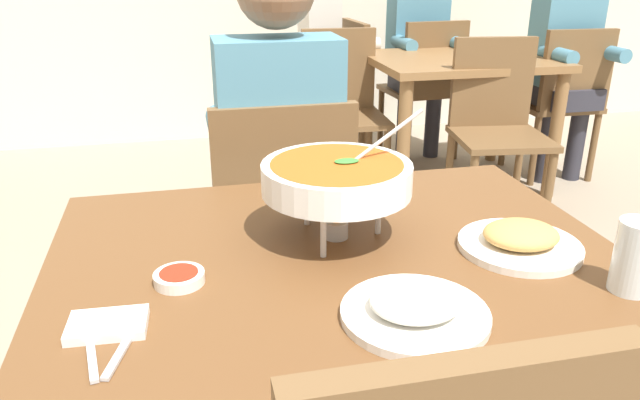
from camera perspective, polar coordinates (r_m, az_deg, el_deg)
name	(u,v)px	position (r m, az deg, el deg)	size (l,w,h in m)	color
dining_table_main	(336,305)	(1.27, 1.53, -9.72)	(1.11, 0.83, 0.75)	brown
chair_diner_main	(281,220)	(1.93, -3.64, -1.83)	(0.44, 0.44, 0.90)	brown
diner_main	(277,145)	(1.88, -3.98, 5.16)	(0.40, 0.45, 1.31)	#2D2D38
curry_bowl	(337,178)	(1.22, 1.56, 2.02)	(0.33, 0.30, 0.26)	silver
rice_plate	(415,307)	(1.00, 8.85, -9.85)	(0.24, 0.24, 0.06)	white
appetizer_plate	(520,240)	(1.27, 18.14, -3.57)	(0.24, 0.24, 0.06)	white
sauce_dish	(179,277)	(1.12, -12.98, -7.02)	(0.09, 0.09, 0.02)	white
napkin_folded	(108,325)	(1.03, -19.16, -10.92)	(0.12, 0.08, 0.02)	white
fork_utensil	(91,347)	(0.99, -20.56, -12.73)	(0.01, 0.17, 0.01)	silver
spoon_utensil	(126,343)	(0.98, -17.62, -12.57)	(0.01, 0.17, 0.01)	silver
drink_glass	(634,260)	(1.18, 27.19, -5.02)	(0.07, 0.07, 0.13)	silver
dining_table_far	(458,81)	(3.63, 12.76, 10.78)	(1.00, 0.80, 0.75)	brown
chair_bg_left	(563,96)	(3.91, 21.64, 9.02)	(0.45, 0.45, 0.90)	brown
chair_bg_middle	(338,86)	(3.93, 1.72, 10.60)	(0.46, 0.46, 0.90)	brown
chair_bg_right	(426,82)	(4.10, 9.88, 10.78)	(0.47, 0.47, 0.90)	brown
chair_bg_corner	(342,102)	(3.48, 2.05, 9.10)	(0.46, 0.46, 0.90)	brown
chair_bg_window	(496,119)	(3.24, 16.06, 7.27)	(0.50, 0.50, 0.90)	brown
patron_bg_left	(566,54)	(3.91, 21.94, 12.52)	(0.40, 0.45, 1.31)	#2D2D38
patron_bg_middle	(325,46)	(3.95, 0.48, 14.14)	(0.45, 0.40, 1.31)	#2D2D38
patron_bg_right	(419,43)	(4.13, 9.17, 14.22)	(0.40, 0.45, 1.31)	#2D2D38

